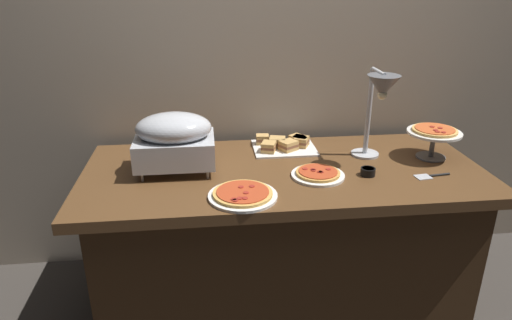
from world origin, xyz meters
The scene contains 11 objects.
ground_plane centered at (0.00, 0.00, 0.00)m, with size 8.00×8.00×0.00m, color #38332D.
back_wall centered at (0.00, 0.50, 1.20)m, with size 4.40×0.04×2.40m, color tan.
buffet_table centered at (0.00, 0.00, 0.39)m, with size 1.90×0.84×0.76m.
chafing_dish centered at (-0.51, 0.04, 0.92)m, with size 0.36×0.27×0.28m.
heat_lamp centered at (0.44, 0.01, 1.11)m, with size 0.15×0.29×0.45m.
pizza_plate_front centered at (0.14, -0.11, 0.77)m, with size 0.24×0.24×0.03m.
pizza_plate_center centered at (-0.22, -0.28, 0.77)m, with size 0.29×0.29×0.03m.
pizza_plate_raised_stand centered at (0.76, 0.05, 0.88)m, with size 0.26×0.26×0.16m.
sandwich_platter centered at (0.05, 0.26, 0.79)m, with size 0.33×0.26×0.06m.
sauce_cup_near centered at (0.37, -0.12, 0.78)m, with size 0.07×0.07×0.04m.
serving_spatula centered at (0.66, -0.17, 0.76)m, with size 0.17×0.06×0.01m.
Camera 1 is at (-0.36, -1.98, 1.63)m, focal length 32.19 mm.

